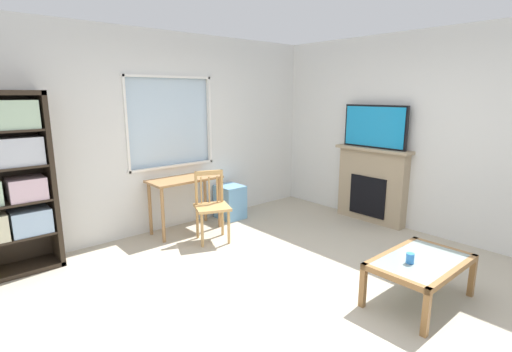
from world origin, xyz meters
TOP-DOWN VIEW (x-y plane):
  - ground at (0.00, 0.00)m, footprint 5.95×6.07m
  - wall_back_with_window at (-0.01, 2.54)m, footprint 4.95×0.15m
  - wall_right at (2.54, 0.00)m, footprint 0.12×5.27m
  - bookshelf at (-1.97, 2.29)m, footprint 0.90×0.38m
  - desk_under_window at (0.07, 2.19)m, footprint 0.98×0.46m
  - wooden_chair at (0.15, 1.67)m, footprint 0.54×0.53m
  - plastic_drawer_unit at (0.88, 2.24)m, footprint 0.35×0.40m
  - fireplace at (2.38, 0.75)m, footprint 0.26×1.15m
  - tv at (2.36, 0.75)m, footprint 0.06×0.98m
  - coffee_table at (0.72, -0.81)m, footprint 0.98×0.62m
  - sippy_cup at (0.57, -0.78)m, footprint 0.07×0.07m

SIDE VIEW (x-z plane):
  - ground at x=0.00m, z-range -0.02..0.00m
  - plastic_drawer_unit at x=0.88m, z-range 0.00..0.51m
  - coffee_table at x=0.72m, z-range 0.15..0.56m
  - sippy_cup at x=0.57m, z-range 0.41..0.50m
  - wooden_chair at x=0.15m, z-range 0.01..0.91m
  - fireplace at x=2.38m, z-range 0.00..1.11m
  - desk_under_window at x=0.07m, z-range 0.25..1.00m
  - bookshelf at x=-1.97m, z-range 0.08..1.99m
  - wall_back_with_window at x=-0.01m, z-range -0.01..2.67m
  - wall_right at x=2.54m, z-range 0.00..2.68m
  - tv at x=2.36m, z-range 1.10..1.72m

